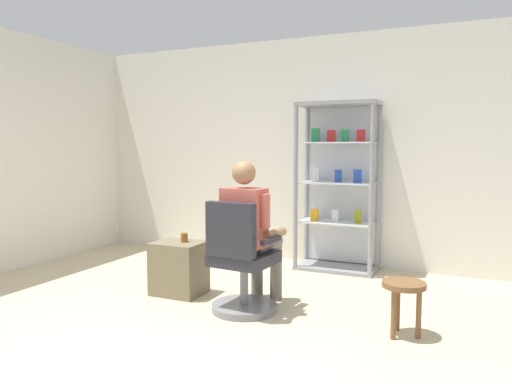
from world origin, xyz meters
The scene contains 8 objects.
ground_plane centered at (0.00, 0.00, 0.00)m, with size 7.20×7.20×0.00m, color #C6B793.
back_wall centered at (0.00, 3.00, 1.35)m, with size 6.00×0.10×2.70m, color silver.
display_cabinet_main centered at (0.40, 2.76, 0.97)m, with size 0.90×0.45×1.90m.
office_chair centered at (0.04, 0.95, 0.39)m, with size 0.59×0.56×0.96m.
seated_shopkeeper centered at (0.06, 1.12, 0.71)m, with size 0.51×0.59×1.29m.
storage_crate centered at (-0.73, 1.19, 0.25)m, with size 0.47×0.37×0.50m, color #72664C.
tea_glass centered at (-0.68, 1.21, 0.55)m, with size 0.07×0.07×0.09m, color brown.
wooden_stool centered at (1.37, 1.00, 0.33)m, with size 0.32×0.32×0.41m.
Camera 1 is at (1.81, -2.62, 1.41)m, focal length 33.81 mm.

